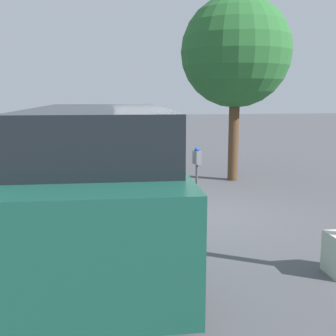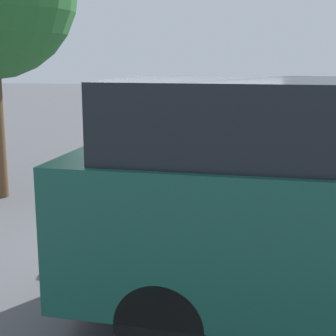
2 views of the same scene
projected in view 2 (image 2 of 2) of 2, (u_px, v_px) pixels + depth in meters
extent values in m
plane|color=#4C4C51|center=(171.00, 254.00, 6.28)|extent=(80.00, 80.00, 0.00)
cylinder|color=#4C4C4C|center=(144.00, 205.00, 6.60)|extent=(0.05, 0.05, 0.98)
cube|color=slate|center=(144.00, 158.00, 6.47)|extent=(0.22, 0.15, 0.26)
sphere|color=navy|center=(144.00, 146.00, 6.44)|extent=(0.11, 0.11, 0.11)
cylinder|color=black|center=(198.00, 247.00, 5.52)|extent=(0.71, 0.25, 0.70)
cylinder|color=black|center=(161.00, 322.00, 3.94)|extent=(0.71, 0.25, 0.70)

